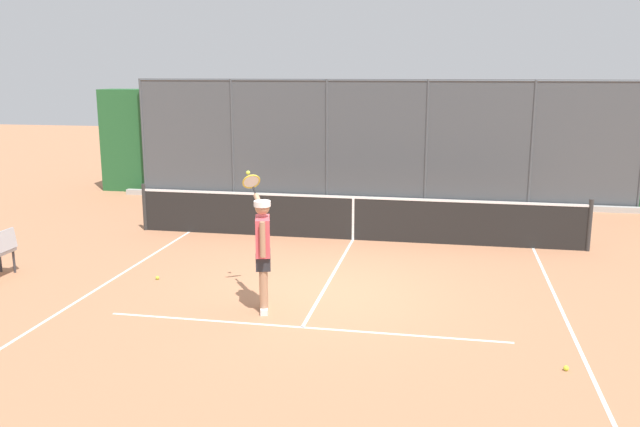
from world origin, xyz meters
TOP-DOWN VIEW (x-y plane):
  - ground_plane at (0.00, 0.00)m, footprint 60.00×60.00m
  - court_line_markings at (0.00, 1.80)m, footprint 7.55×9.32m
  - fence_backdrop at (-0.00, -8.49)m, footprint 16.65×1.37m
  - tennis_net at (0.00, -3.58)m, footprint 9.71×0.09m
  - tennis_player at (0.74, 0.93)m, footprint 0.74×1.31m
  - tennis_ball_by_sideline at (2.97, -0.15)m, footprint 0.07×0.07m
  - tennis_ball_near_net at (-3.47, 2.29)m, footprint 0.07×0.07m

SIDE VIEW (x-z plane):
  - ground_plane at x=0.00m, z-range 0.00..0.00m
  - court_line_markings at x=0.00m, z-range 0.00..0.01m
  - tennis_ball_by_sideline at x=2.97m, z-range 0.00..0.07m
  - tennis_ball_near_net at x=-3.47m, z-range 0.00..0.07m
  - tennis_net at x=0.00m, z-range -0.04..1.03m
  - tennis_player at x=0.74m, z-range 0.01..2.01m
  - fence_backdrop at x=0.00m, z-range -0.17..3.19m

